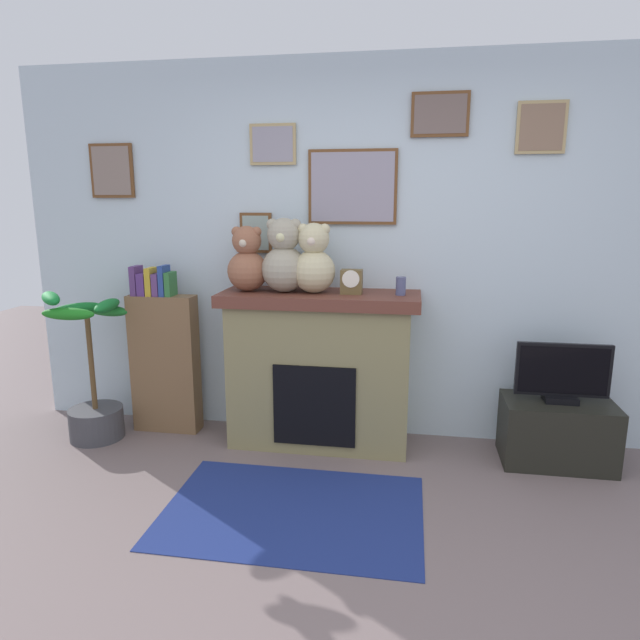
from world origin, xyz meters
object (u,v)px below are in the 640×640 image
candle_jar (401,286)px  teddy_bear_grey (314,262)px  mantel_clock (352,282)px  teddy_bear_cream (247,262)px  teddy_bear_tan (284,259)px  bookshelf (164,358)px  potted_plant (92,387)px  television (562,374)px  tv_stand (557,432)px  fireplace (320,368)px

candle_jar → teddy_bear_grey: bearing=-179.9°
mantel_clock → teddy_bear_cream: size_ratio=0.37×
teddy_bear_cream → teddy_bear_tan: teddy_bear_tan is taller
candle_jar → teddy_bear_cream: teddy_bear_cream is taller
bookshelf → teddy_bear_tan: teddy_bear_tan is taller
teddy_bear_tan → potted_plant: bearing=-172.2°
television → teddy_bear_grey: teddy_bear_grey is taller
bookshelf → television: (2.70, -0.10, 0.05)m
tv_stand → mantel_clock: (-1.34, 0.05, 0.94)m
fireplace → candle_jar: (0.53, -0.02, 0.58)m
teddy_bear_grey → tv_stand: bearing=-1.7°
fireplace → teddy_bear_tan: bearing=-175.6°
bookshelf → potted_plant: (-0.44, -0.24, -0.16)m
television → teddy_bear_tan: teddy_bear_tan is taller
tv_stand → potted_plant: bearing=-177.5°
tv_stand → candle_jar: candle_jar is taller
potted_plant → television: bearing=2.5°
potted_plant → bookshelf: bearing=28.4°
fireplace → teddy_bear_tan: 0.78m
potted_plant → television: 3.15m
fireplace → teddy_bear_grey: (-0.04, -0.02, 0.73)m
potted_plant → mantel_clock: bearing=5.8°
bookshelf → teddy_bear_tan: (0.91, -0.05, 0.73)m
teddy_bear_tan → tv_stand: bearing=-1.5°
potted_plant → teddy_bear_cream: bearing=9.5°
mantel_clock → tv_stand: bearing=-2.0°
candle_jar → teddy_bear_grey: size_ratio=0.26×
television → teddy_bear_grey: bearing=178.3°
tv_stand → television: (0.00, -0.00, 0.39)m
candle_jar → teddy_bear_cream: 1.03m
bookshelf → potted_plant: bearing=-151.6°
teddy_bear_cream → bookshelf: bearing=175.4°
teddy_bear_cream → teddy_bear_grey: 0.45m
tv_stand → mantel_clock: 1.64m
bookshelf → teddy_bear_grey: 1.33m
tv_stand → television: bearing=-90.0°
tv_stand → television: 0.39m
potted_plant → teddy_bear_grey: bearing=6.8°
fireplace → mantel_clock: mantel_clock is taller
teddy_bear_tan → teddy_bear_grey: bearing=0.0°
teddy_bear_tan → teddy_bear_cream: bearing=180.0°
candle_jar → teddy_bear_cream: size_ratio=0.27×
teddy_bear_tan → teddy_bear_grey: size_ratio=1.07×
teddy_bear_tan → candle_jar: bearing=0.0°
bookshelf → television: bearing=-2.1°
mantel_clock → candle_jar: bearing=0.3°
teddy_bear_cream → fireplace: bearing=2.1°
bookshelf → tv_stand: bearing=-2.1°
tv_stand → mantel_clock: size_ratio=4.23×
potted_plant → tv_stand: 3.15m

